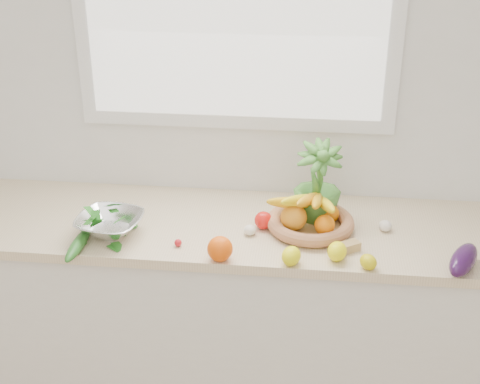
# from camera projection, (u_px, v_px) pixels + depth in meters

# --- Properties ---
(back_wall) EXTENTS (4.50, 0.02, 2.70)m
(back_wall) POSITION_uv_depth(u_px,v_px,m) (236.00, 92.00, 2.75)
(back_wall) COLOR white
(back_wall) RESTS_ON ground
(counter_cabinet) EXTENTS (2.20, 0.58, 0.86)m
(counter_cabinet) POSITION_uv_depth(u_px,v_px,m) (229.00, 318.00, 2.89)
(counter_cabinet) COLOR silver
(counter_cabinet) RESTS_ON ground
(countertop) EXTENTS (2.24, 0.62, 0.04)m
(countertop) POSITION_uv_depth(u_px,v_px,m) (228.00, 227.00, 2.69)
(countertop) COLOR beige
(countertop) RESTS_ON counter_cabinet
(orange_loose) EXTENTS (0.09, 0.09, 0.09)m
(orange_loose) POSITION_uv_depth(u_px,v_px,m) (220.00, 249.00, 2.41)
(orange_loose) COLOR #F25407
(orange_loose) RESTS_ON countertop
(lemon_a) EXTENTS (0.09, 0.10, 0.07)m
(lemon_a) POSITION_uv_depth(u_px,v_px,m) (291.00, 256.00, 2.39)
(lemon_a) COLOR #F1EC0D
(lemon_a) RESTS_ON countertop
(lemon_b) EXTENTS (0.08, 0.10, 0.07)m
(lemon_b) POSITION_uv_depth(u_px,v_px,m) (337.00, 251.00, 2.42)
(lemon_b) COLOR #FFF40D
(lemon_b) RESTS_ON countertop
(lemon_c) EXTENTS (0.08, 0.09, 0.06)m
(lemon_c) POSITION_uv_depth(u_px,v_px,m) (368.00, 262.00, 2.37)
(lemon_c) COLOR #D0C10B
(lemon_c) RESTS_ON countertop
(apple) EXTENTS (0.09, 0.09, 0.07)m
(apple) POSITION_uv_depth(u_px,v_px,m) (263.00, 220.00, 2.62)
(apple) COLOR red
(apple) RESTS_ON countertop
(ginger) EXTENTS (0.11, 0.09, 0.03)m
(ginger) POSITION_uv_depth(u_px,v_px,m) (346.00, 247.00, 2.48)
(ginger) COLOR tan
(ginger) RESTS_ON countertop
(garlic_a) EXTENTS (0.05, 0.05, 0.04)m
(garlic_a) POSITION_uv_depth(u_px,v_px,m) (250.00, 230.00, 2.58)
(garlic_a) COLOR white
(garlic_a) RESTS_ON countertop
(garlic_b) EXTENTS (0.06, 0.06, 0.04)m
(garlic_b) POSITION_uv_depth(u_px,v_px,m) (385.00, 226.00, 2.61)
(garlic_b) COLOR white
(garlic_b) RESTS_ON countertop
(garlic_c) EXTENTS (0.06, 0.06, 0.04)m
(garlic_c) POSITION_uv_depth(u_px,v_px,m) (297.00, 238.00, 2.52)
(garlic_c) COLOR beige
(garlic_c) RESTS_ON countertop
(eggplant) EXTENTS (0.17, 0.23, 0.09)m
(eggplant) POSITION_uv_depth(u_px,v_px,m) (463.00, 260.00, 2.35)
(eggplant) COLOR #2D103B
(eggplant) RESTS_ON countertop
(cucumber) EXTENTS (0.05, 0.25, 0.05)m
(cucumber) POSITION_uv_depth(u_px,v_px,m) (78.00, 244.00, 2.48)
(cucumber) COLOR #205117
(cucumber) RESTS_ON countertop
(radish) EXTENTS (0.04, 0.04, 0.03)m
(radish) POSITION_uv_depth(u_px,v_px,m) (178.00, 243.00, 2.51)
(radish) COLOR red
(radish) RESTS_ON countertop
(potted_herb) EXTENTS (0.20, 0.20, 0.34)m
(potted_herb) POSITION_uv_depth(u_px,v_px,m) (318.00, 183.00, 2.63)
(potted_herb) COLOR #458530
(potted_herb) RESTS_ON countertop
(fruit_basket) EXTENTS (0.45, 0.45, 0.18)m
(fruit_basket) POSITION_uv_depth(u_px,v_px,m) (310.00, 217.00, 2.61)
(fruit_basket) COLOR tan
(fruit_basket) RESTS_ON countertop
(colander_with_spinach) EXTENTS (0.28, 0.28, 0.13)m
(colander_with_spinach) POSITION_uv_depth(u_px,v_px,m) (110.00, 220.00, 2.56)
(colander_with_spinach) COLOR silver
(colander_with_spinach) RESTS_ON countertop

